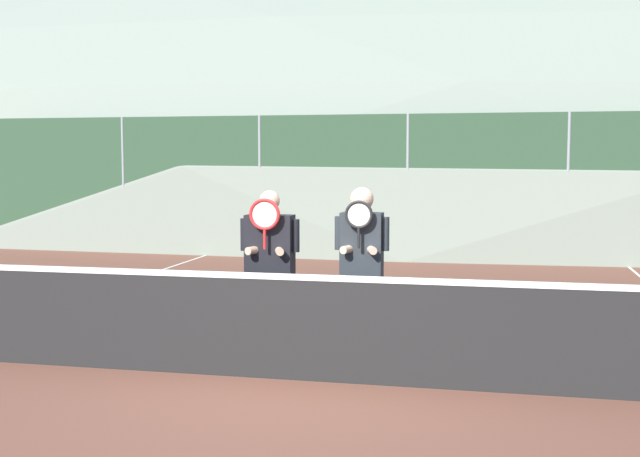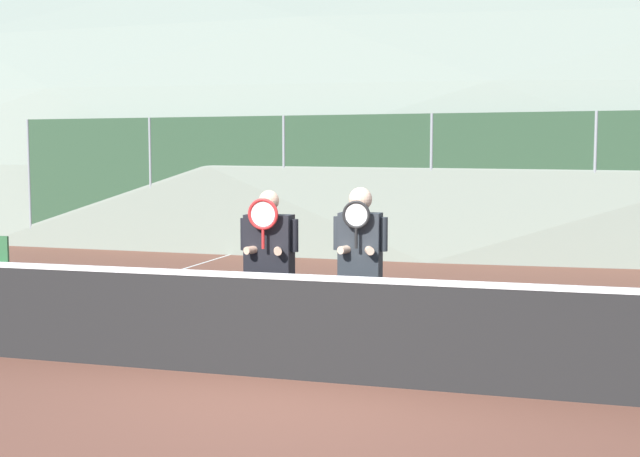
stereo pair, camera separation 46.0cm
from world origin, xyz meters
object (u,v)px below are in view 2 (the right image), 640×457
Objects in this scene: player_center_left at (360,261)px; car_far_left at (222,200)px; car_left_of_center at (406,203)px; car_center at (621,206)px; player_leftmost at (269,261)px.

car_far_left is (-6.45, 11.95, -0.10)m from player_center_left.
car_center is at bearing 1.99° from car_left_of_center.
player_center_left is at bearing -105.94° from car_center.
player_center_left is 13.58m from car_far_left.
car_left_of_center reaches higher than player_leftmost.
car_center is at bearing 70.24° from player_leftmost.
player_leftmost is at bearing -65.27° from car_far_left.
player_center_left is at bearing -61.62° from car_far_left.
car_center is at bearing 0.29° from car_far_left.
car_far_left is 4.90m from car_left_of_center.
car_left_of_center is 1.06× the size of car_center.
player_center_left is at bearing -82.52° from car_left_of_center.
player_leftmost is 13.25m from car_far_left.
player_center_left is 12.48m from car_center.
car_far_left is at bearing 178.56° from car_left_of_center.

